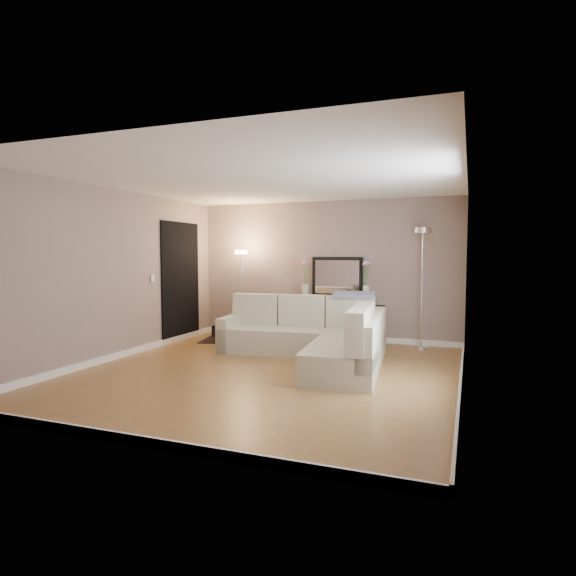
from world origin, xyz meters
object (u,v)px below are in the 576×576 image
(floor_lamp_lit, at_px, (241,276))
(floor_lamp_unlit, at_px, (422,264))
(sectional_sofa, at_px, (318,337))
(console_table, at_px, (330,317))

(floor_lamp_lit, relative_size, floor_lamp_unlit, 0.82)
(sectional_sofa, height_order, floor_lamp_lit, floor_lamp_lit)
(console_table, relative_size, floor_lamp_unlit, 0.66)
(floor_lamp_lit, bearing_deg, sectional_sofa, -33.68)
(console_table, xyz_separation_m, floor_lamp_unlit, (1.62, -0.09, 0.99))
(sectional_sofa, distance_m, floor_lamp_lit, 2.48)
(floor_lamp_lit, bearing_deg, console_table, 5.51)
(sectional_sofa, distance_m, floor_lamp_unlit, 2.25)
(console_table, xyz_separation_m, floor_lamp_lit, (-1.73, -0.17, 0.73))
(sectional_sofa, bearing_deg, floor_lamp_unlit, 44.26)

